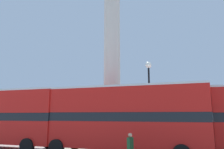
{
  "coord_description": "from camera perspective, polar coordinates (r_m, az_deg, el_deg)",
  "views": [
    {
      "loc": [
        5.79,
        -19.0,
        2.54
      ],
      "look_at": [
        0.0,
        0.0,
        6.2
      ],
      "focal_mm": 35.0,
      "sensor_mm": 36.0,
      "label": 1
    }
  ],
  "objects": [
    {
      "name": "bus_a",
      "position": [
        14.49,
        1.93,
        -10.97
      ],
      "size": [
        10.95,
        3.1,
        4.35
      ],
      "rotation": [
        0.0,
        0.0,
        -0.03
      ],
      "color": "red",
      "rests_on": "ground_plane"
    },
    {
      "name": "ground_plane",
      "position": [
        20.03,
        0.0,
        -17.72
      ],
      "size": [
        200.0,
        200.0,
        0.0
      ],
      "primitive_type": "plane",
      "color": "gray"
    },
    {
      "name": "bus_b",
      "position": [
        19.38,
        -26.83,
        -9.7
      ],
      "size": [
        10.16,
        2.96,
        4.38
      ],
      "rotation": [
        0.0,
        0.0,
        -0.02
      ],
      "color": "red",
      "rests_on": "ground_plane"
    },
    {
      "name": "monument_column",
      "position": [
        20.24,
        0.0,
        0.57
      ],
      "size": [
        4.73,
        4.73,
        21.0
      ],
      "color": "beige",
      "rests_on": "ground_plane"
    },
    {
      "name": "pedestrian_near_lamp",
      "position": [
        11.66,
        4.8,
        -18.55
      ],
      "size": [
        0.27,
        0.45,
        1.62
      ],
      "rotation": [
        0.0,
        0.0,
        4.46
      ],
      "color": "#4C473D",
      "rests_on": "ground_plane"
    },
    {
      "name": "street_lamp",
      "position": [
        16.92,
        9.74,
        -5.15
      ],
      "size": [
        0.49,
        0.49,
        6.6
      ],
      "color": "black",
      "rests_on": "ground_plane"
    }
  ]
}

